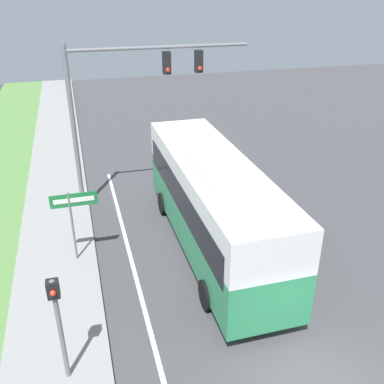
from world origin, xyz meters
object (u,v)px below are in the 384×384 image
bus (213,199)px  signal_gantry (126,92)px  pedestrian_signal (58,315)px  street_sign (73,212)px

bus → signal_gantry: 5.99m
bus → signal_gantry: (-2.25, 4.69, 2.96)m
signal_gantry → pedestrian_signal: bearing=-108.3°
bus → street_sign: (-4.86, 0.49, -0.06)m
bus → pedestrian_signal: bus is taller
bus → street_sign: bearing=174.3°
bus → signal_gantry: bearing=115.6°
bus → pedestrian_signal: (-5.37, -4.72, 0.04)m
signal_gantry → pedestrian_signal: 10.34m
street_sign → signal_gantry: bearing=58.2°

